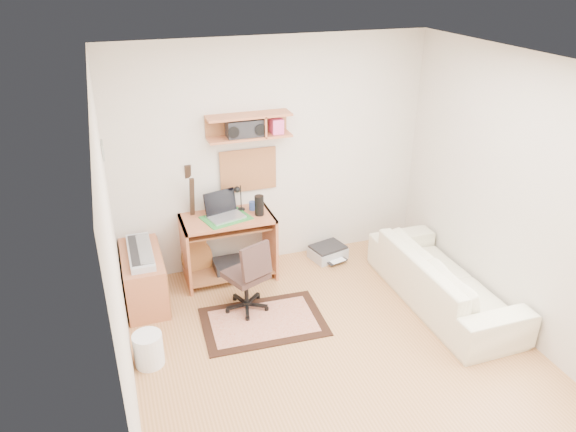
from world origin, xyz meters
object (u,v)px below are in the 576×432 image
object	(u,v)px
cabinet	(144,278)
desk	(229,247)
task_chair	(246,275)
printer	(328,251)
sofa	(445,270)

from	to	relation	value
cabinet	desk	bearing A→B (deg)	10.34
task_chair	cabinet	bearing A→B (deg)	129.75
printer	sofa	distance (m)	1.50
cabinet	printer	bearing A→B (deg)	5.35
desk	sofa	distance (m)	2.34
cabinet	sofa	bearing A→B (deg)	-19.42
desk	task_chair	size ratio (longest dim) A/B	1.21
desk	printer	size ratio (longest dim) A/B	2.48
sofa	desk	bearing A→B (deg)	58.67
desk	sofa	world-z (taller)	sofa
cabinet	sofa	size ratio (longest dim) A/B	0.46
cabinet	sofa	distance (m)	3.14
task_chair	sofa	world-z (taller)	task_chair
task_chair	printer	xyz separation A→B (m)	(1.21, 0.71, -0.33)
desk	cabinet	distance (m)	0.98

